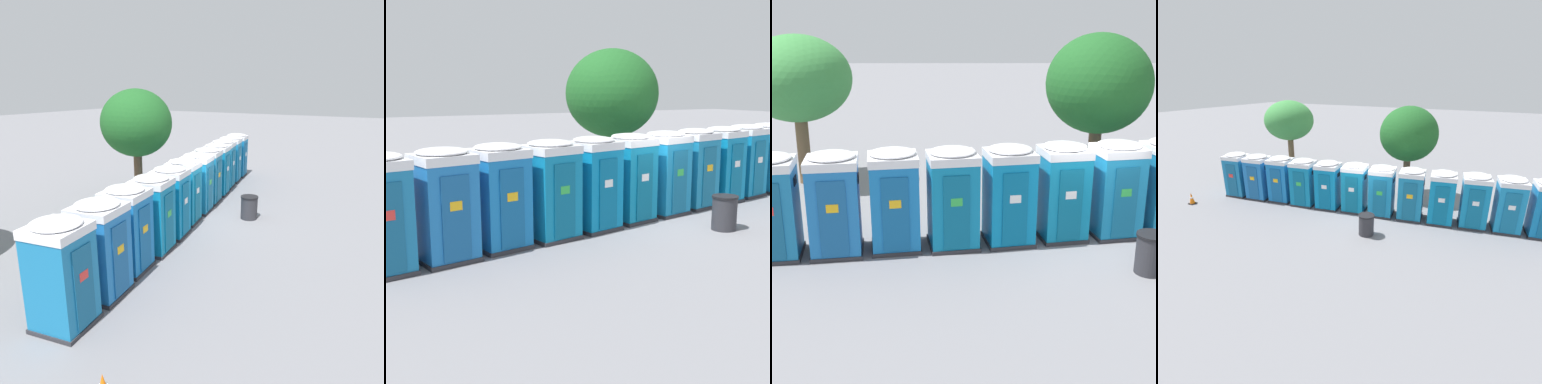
{
  "view_description": "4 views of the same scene",
  "coord_description": "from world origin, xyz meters",
  "views": [
    {
      "loc": [
        -12.81,
        -7.0,
        5.19
      ],
      "look_at": [
        0.16,
        0.4,
        0.98
      ],
      "focal_mm": 35.0,
      "sensor_mm": 36.0,
      "label": 1
    },
    {
      "loc": [
        -9.57,
        -12.12,
        3.81
      ],
      "look_at": [
        -2.67,
        -0.07,
        1.09
      ],
      "focal_mm": 50.0,
      "sensor_mm": 36.0,
      "label": 2
    },
    {
      "loc": [
        -3.39,
        -12.83,
        5.47
      ],
      "look_at": [
        -3.31,
        -0.18,
        1.39
      ],
      "focal_mm": 50.0,
      "sensor_mm": 36.0,
      "label": 3
    },
    {
      "loc": [
        5.77,
        -12.63,
        6.45
      ],
      "look_at": [
        -1.02,
        0.2,
        0.99
      ],
      "focal_mm": 28.0,
      "sensor_mm": 36.0,
      "label": 4
    }
  ],
  "objects": [
    {
      "name": "portapotty_6",
      "position": [
        0.66,
        0.43,
        1.28
      ],
      "size": [
        1.39,
        1.39,
        2.54
      ],
      "color": "#2D2D33",
      "rests_on": "ground"
    },
    {
      "name": "portapotty_4",
      "position": [
        -2.17,
        -0.05,
        1.28
      ],
      "size": [
        1.39,
        1.39,
        2.54
      ],
      "color": "#2D2D33",
      "rests_on": "ground"
    },
    {
      "name": "portapotty_9",
      "position": [
        4.89,
        1.22,
        1.28
      ],
      "size": [
        1.41,
        1.41,
        2.54
      ],
      "color": "#2D2D33",
      "rests_on": "ground"
    },
    {
      "name": "portapotty_2",
      "position": [
        -5.02,
        -0.41,
        1.28
      ],
      "size": [
        1.38,
        1.37,
        2.54
      ],
      "color": "#2D2D33",
      "rests_on": "ground"
    },
    {
      "name": "trash_can",
      "position": [
        0.88,
        -1.86,
        0.47
      ],
      "size": [
        0.71,
        0.71,
        0.94
      ],
      "color": "#2D2D33",
      "rests_on": "ground"
    },
    {
      "name": "portapotty_3",
      "position": [
        -3.59,
        -0.28,
        1.28
      ],
      "size": [
        1.41,
        1.39,
        2.54
      ],
      "color": "#2D2D33",
      "rests_on": "ground"
    },
    {
      "name": "portapotty_10",
      "position": [
        6.3,
        1.45,
        1.28
      ],
      "size": [
        1.37,
        1.4,
        2.54
      ],
      "color": "#2D2D33",
      "rests_on": "ground"
    },
    {
      "name": "portapotty_7",
      "position": [
        2.07,
        0.69,
        1.28
      ],
      "size": [
        1.39,
        1.39,
        2.54
      ],
      "color": "#2D2D33",
      "rests_on": "ground"
    },
    {
      "name": "portapotty_8",
      "position": [
        3.48,
        0.91,
        1.28
      ],
      "size": [
        1.37,
        1.39,
        2.54
      ],
      "color": "#2D2D33",
      "rests_on": "ground"
    },
    {
      "name": "ground_plane",
      "position": [
        0.0,
        0.0,
        0.0
      ],
      "size": [
        120.0,
        120.0,
        0.0
      ],
      "primitive_type": "plane",
      "color": "slate"
    },
    {
      "name": "portapotty_5",
      "position": [
        -0.77,
        0.24,
        1.28
      ],
      "size": [
        1.36,
        1.39,
        2.54
      ],
      "color": "#2D2D33",
      "rests_on": "ground"
    },
    {
      "name": "portapotty_1",
      "position": [
        -6.43,
        -0.71,
        1.28
      ],
      "size": [
        1.4,
        1.36,
        2.54
      ],
      "color": "#2D2D33",
      "rests_on": "ground"
    },
    {
      "name": "street_tree_1",
      "position": [
        0.85,
        3.69,
        3.58
      ],
      "size": [
        3.24,
        3.24,
        5.13
      ],
      "color": "brown",
      "rests_on": "ground"
    }
  ]
}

